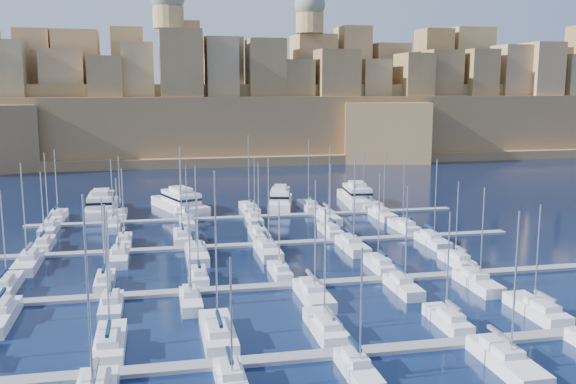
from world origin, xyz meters
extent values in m
plane|color=black|center=(0.00, 0.00, 0.00)|extent=(600.00, 600.00, 0.00)
cube|color=slate|center=(0.00, -34.00, 0.20)|extent=(84.00, 2.00, 0.40)
cube|color=slate|center=(0.00, -12.00, 0.20)|extent=(84.00, 2.00, 0.40)
cube|color=slate|center=(0.00, 10.00, 0.20)|extent=(84.00, 2.00, 0.40)
cube|color=slate|center=(0.00, 32.00, 0.20)|extent=(84.00, 2.00, 0.40)
cube|color=silver|center=(-22.88, -28.15, 0.54)|extent=(2.91, 9.70, 1.68)
cube|color=silver|center=(-22.88, -29.12, 1.73)|extent=(2.04, 4.36, 0.70)
cylinder|color=#9EA0A8|center=(-22.88, -27.67, 7.99)|extent=(0.18, 0.18, 13.20)
cube|color=#0C1E39|center=(-22.88, -29.61, 2.78)|extent=(0.35, 3.88, 0.35)
cube|color=silver|center=(-12.19, -27.68, 0.57)|extent=(3.19, 10.64, 1.73)
cube|color=silver|center=(-12.19, -28.75, 1.78)|extent=(2.23, 4.79, 0.70)
cylinder|color=#9EA0A8|center=(-12.19, -27.15, 9.46)|extent=(0.18, 0.18, 16.05)
cube|color=#0C1E39|center=(-12.19, -29.28, 2.83)|extent=(0.35, 4.25, 0.35)
cube|color=silver|center=(-0.93, -28.34, 0.53)|extent=(2.80, 9.32, 1.67)
cube|color=silver|center=(-0.93, -29.27, 1.72)|extent=(1.96, 4.19, 0.70)
cylinder|color=#9EA0A8|center=(-0.93, -27.87, 7.34)|extent=(0.18, 0.18, 11.95)
cube|color=#595B60|center=(-0.93, -29.74, 2.77)|extent=(0.35, 3.73, 0.35)
cube|color=silver|center=(12.63, -28.97, 0.50)|extent=(2.42, 8.06, 1.60)
cube|color=silver|center=(12.63, -29.77, 1.65)|extent=(1.69, 3.63, 0.70)
cylinder|color=#9EA0A8|center=(12.63, -28.57, 6.93)|extent=(0.18, 0.18, 11.26)
cube|color=#595B60|center=(12.63, -30.18, 2.70)|extent=(0.35, 3.23, 0.35)
cube|color=silver|center=(23.94, -28.13, 0.54)|extent=(2.92, 9.73, 1.69)
cube|color=silver|center=(23.94, -29.11, 1.74)|extent=(2.04, 4.38, 0.70)
cylinder|color=#9EA0A8|center=(23.94, -27.65, 7.07)|extent=(0.18, 0.18, 11.37)
cube|color=#595B60|center=(23.94, -29.59, 2.79)|extent=(0.35, 3.89, 0.35)
cylinder|color=#9EA0A8|center=(-23.34, -41.03, 9.64)|extent=(0.18, 0.18, 16.38)
cube|color=#595B60|center=(-23.34, -38.84, 2.85)|extent=(0.35, 4.39, 0.35)
cube|color=silver|center=(-12.16, -38.31, 1.66)|extent=(1.74, 3.73, 0.70)
cylinder|color=#9EA0A8|center=(-12.16, -39.56, 6.65)|extent=(0.18, 0.18, 10.66)
cube|color=#0C1E39|center=(-12.16, -37.90, 2.71)|extent=(0.35, 3.31, 0.35)
cube|color=silver|center=(-0.75, -38.99, 0.50)|extent=(2.39, 7.98, 1.60)
cube|color=silver|center=(-0.75, -38.19, 1.65)|extent=(1.67, 3.59, 0.70)
cylinder|color=#9EA0A8|center=(-0.75, -39.39, 6.70)|extent=(0.18, 0.18, 10.81)
cube|color=#0C1E39|center=(-0.75, -37.79, 2.70)|extent=(0.35, 3.19, 0.35)
cube|color=silver|center=(13.22, -40.14, 0.56)|extent=(3.08, 10.27, 1.71)
cube|color=silver|center=(13.22, -39.11, 1.76)|extent=(2.16, 4.62, 0.70)
cylinder|color=#9EA0A8|center=(13.22, -40.65, 8.21)|extent=(0.18, 0.18, 13.59)
cube|color=#595B60|center=(13.22, -38.59, 2.81)|extent=(0.35, 4.11, 0.35)
cube|color=silver|center=(-36.99, -6.42, 0.53)|extent=(2.75, 9.15, 1.66)
cube|color=silver|center=(-36.99, -7.34, 1.71)|extent=(1.92, 4.12, 0.70)
cylinder|color=#9EA0A8|center=(-36.99, -5.97, 7.11)|extent=(0.18, 0.18, 11.51)
cube|color=#0C1E39|center=(-36.99, -7.80, 2.76)|extent=(0.35, 3.66, 0.35)
cube|color=silver|center=(-24.82, -7.02, 0.50)|extent=(2.39, 7.96, 1.60)
cube|color=silver|center=(-24.82, -7.82, 1.65)|extent=(1.67, 3.58, 0.70)
cylinder|color=#9EA0A8|center=(-24.82, -6.62, 6.51)|extent=(0.18, 0.18, 10.43)
cube|color=#0C1E39|center=(-24.82, -8.22, 2.70)|extent=(0.35, 3.18, 0.35)
cube|color=silver|center=(-12.74, -7.24, 0.49)|extent=(2.25, 7.51, 1.58)
cube|color=silver|center=(-12.74, -7.99, 1.63)|extent=(1.58, 3.38, 0.70)
cylinder|color=#9EA0A8|center=(-12.74, -6.87, 6.23)|extent=(0.18, 0.18, 9.91)
cube|color=#0C1E39|center=(-12.74, -8.37, 2.68)|extent=(0.35, 3.01, 0.35)
cube|color=silver|center=(-1.70, -7.24, 0.49)|extent=(2.26, 7.52, 1.58)
cube|color=silver|center=(-1.70, -7.99, 1.63)|extent=(1.58, 3.38, 0.70)
cylinder|color=#9EA0A8|center=(-1.70, -6.86, 5.87)|extent=(0.18, 0.18, 9.20)
cube|color=#595B60|center=(-1.70, -8.37, 2.68)|extent=(0.35, 3.01, 0.35)
cube|color=silver|center=(12.76, -6.80, 0.51)|extent=(2.52, 8.40, 1.62)
cube|color=silver|center=(12.76, -7.64, 1.67)|extent=(1.76, 3.78, 0.70)
cylinder|color=#9EA0A8|center=(12.76, -6.38, 7.53)|extent=(0.18, 0.18, 12.41)
cube|color=#0C1E39|center=(12.76, -8.06, 2.72)|extent=(0.35, 3.36, 0.35)
cube|color=silver|center=(24.60, -7.02, 0.50)|extent=(2.39, 7.96, 1.60)
cube|color=silver|center=(24.60, -7.81, 1.65)|extent=(1.67, 3.58, 0.70)
cylinder|color=#9EA0A8|center=(24.60, -6.62, 6.77)|extent=(0.18, 0.18, 10.95)
cube|color=#595B60|center=(24.60, -8.21, 2.70)|extent=(0.35, 3.19, 0.35)
cube|color=silver|center=(-35.32, -17.19, 1.77)|extent=(2.20, 4.71, 0.70)
cube|color=#0C1E39|center=(-35.32, -16.66, 2.82)|extent=(0.35, 4.19, 0.35)
cube|color=silver|center=(-23.43, -17.22, 0.51)|extent=(2.53, 8.44, 1.62)
cube|color=silver|center=(-23.43, -16.37, 1.67)|extent=(1.77, 3.80, 0.70)
cylinder|color=#9EA0A8|center=(-23.43, -17.64, 6.68)|extent=(0.18, 0.18, 10.73)
cube|color=#0C1E39|center=(-23.43, -15.95, 2.72)|extent=(0.35, 3.37, 0.35)
cube|color=silver|center=(-14.34, -17.04, 0.50)|extent=(2.43, 8.09, 1.60)
cube|color=silver|center=(-14.34, -16.23, 1.65)|extent=(1.70, 3.64, 0.70)
cylinder|color=#9EA0A8|center=(-14.34, -17.45, 6.97)|extent=(0.18, 0.18, 11.33)
cube|color=#595B60|center=(-14.34, -15.83, 2.70)|extent=(0.35, 3.23, 0.35)
cube|color=silver|center=(0.37, -18.11, 0.56)|extent=(3.06, 10.22, 1.71)
cube|color=silver|center=(0.37, -17.09, 1.76)|extent=(2.15, 4.60, 0.70)
cylinder|color=#9EA0A8|center=(0.37, -18.62, 8.15)|extent=(0.18, 0.18, 13.49)
cube|color=#595B60|center=(0.37, -16.58, 2.81)|extent=(0.35, 4.09, 0.35)
cube|color=silver|center=(12.31, -17.16, 0.51)|extent=(2.50, 8.32, 1.62)
cube|color=silver|center=(12.31, -16.33, 1.67)|extent=(1.75, 3.75, 0.70)
cylinder|color=#9EA0A8|center=(12.31, -17.58, 7.50)|extent=(0.18, 0.18, 12.37)
cube|color=#0C1E39|center=(12.31, -15.91, 2.72)|extent=(0.35, 3.33, 0.35)
cube|color=silver|center=(22.34, -17.61, 0.53)|extent=(2.76, 9.21, 1.66)
cube|color=silver|center=(22.34, -16.69, 1.71)|extent=(1.93, 4.15, 0.70)
cylinder|color=#9EA0A8|center=(22.34, -18.07, 7.29)|extent=(0.18, 0.18, 11.86)
cube|color=#595B60|center=(22.34, -16.22, 2.76)|extent=(0.35, 3.69, 0.35)
cube|color=silver|center=(-35.72, 15.21, 0.51)|extent=(2.52, 8.41, 1.62)
cube|color=silver|center=(-35.72, 14.37, 1.67)|extent=(1.77, 3.79, 0.70)
cylinder|color=#9EA0A8|center=(-35.72, 15.63, 6.82)|extent=(0.18, 0.18, 11.00)
cube|color=#0C1E39|center=(-35.72, 13.94, 2.72)|extent=(0.35, 3.37, 0.35)
cube|color=silver|center=(-23.29, 14.94, 0.50)|extent=(2.36, 7.87, 1.59)
cube|color=silver|center=(-23.29, 14.15, 1.64)|extent=(1.65, 3.54, 0.70)
cylinder|color=#9EA0A8|center=(-23.29, 15.33, 6.93)|extent=(0.18, 0.18, 11.27)
cube|color=#595B60|center=(-23.29, 13.76, 2.69)|extent=(0.35, 3.15, 0.35)
cube|color=silver|center=(-13.86, 15.71, 0.54)|extent=(2.83, 9.43, 1.67)
cube|color=silver|center=(-13.86, 14.77, 1.72)|extent=(1.98, 4.24, 0.70)
cylinder|color=#9EA0A8|center=(-13.86, 16.18, 8.59)|extent=(0.18, 0.18, 14.43)
cube|color=#0C1E39|center=(-13.86, 14.30, 2.77)|extent=(0.35, 3.77, 0.35)
cube|color=silver|center=(-0.88, 15.40, 0.52)|extent=(2.64, 8.80, 1.64)
cube|color=silver|center=(-0.88, 14.52, 1.69)|extent=(1.85, 3.96, 0.70)
cylinder|color=#9EA0A8|center=(-0.88, 15.84, 7.13)|extent=(0.18, 0.18, 11.57)
cube|color=#0C1E39|center=(-0.88, 14.08, 2.74)|extent=(0.35, 3.52, 0.35)
cube|color=silver|center=(11.77, 15.28, 0.51)|extent=(2.57, 8.56, 1.63)
cube|color=silver|center=(11.77, 14.43, 1.68)|extent=(1.80, 3.85, 0.70)
cylinder|color=#9EA0A8|center=(11.77, 15.71, 6.85)|extent=(0.18, 0.18, 11.05)
cube|color=#0C1E39|center=(11.77, 14.00, 2.73)|extent=(0.35, 3.43, 0.35)
cube|color=silver|center=(25.59, 15.70, 0.53)|extent=(2.82, 9.40, 1.67)
cube|color=silver|center=(25.59, 14.76, 1.72)|extent=(1.97, 4.23, 0.70)
cylinder|color=#9EA0A8|center=(25.59, 16.17, 7.24)|extent=(0.18, 0.18, 11.75)
cube|color=#0C1E39|center=(25.59, 14.29, 2.77)|extent=(0.35, 3.76, 0.35)
cube|color=silver|center=(-36.20, 3.93, 0.55)|extent=(3.04, 10.14, 1.71)
cube|color=silver|center=(-36.20, 4.94, 1.76)|extent=(2.13, 4.57, 0.70)
cylinder|color=#9EA0A8|center=(-36.20, 3.42, 8.31)|extent=(0.18, 0.18, 13.80)
cube|color=#595B60|center=(-36.20, 5.45, 2.81)|extent=(0.35, 4.06, 0.35)
cube|color=silver|center=(-23.57, 4.50, 0.52)|extent=(2.70, 8.99, 1.65)
cube|color=silver|center=(-23.57, 5.40, 1.70)|extent=(1.89, 4.05, 0.70)
cylinder|color=#9EA0A8|center=(-23.57, 4.06, 7.00)|extent=(0.18, 0.18, 11.29)
cube|color=#595B60|center=(-23.57, 5.85, 2.75)|extent=(0.35, 3.60, 0.35)
cube|color=silver|center=(-12.24, 3.82, 0.56)|extent=(3.11, 10.35, 1.72)
cube|color=silver|center=(-12.24, 4.86, 1.77)|extent=(2.17, 4.66, 0.70)
cylinder|color=#9EA0A8|center=(-12.24, 3.31, 7.91)|extent=(0.18, 0.18, 12.98)
cube|color=#0C1E39|center=(-12.24, 5.38, 2.82)|extent=(0.35, 4.14, 0.35)
cube|color=silver|center=(-1.34, 3.90, 0.55)|extent=(3.06, 10.20, 1.71)
cube|color=silver|center=(-1.34, 4.92, 1.76)|extent=(2.14, 4.59, 0.70)
cylinder|color=#9EA0A8|center=(-1.34, 3.39, 8.26)|extent=(0.18, 0.18, 13.70)
cube|color=#0C1E39|center=(-1.34, 5.43, 2.81)|extent=(0.35, 4.08, 0.35)
cube|color=silver|center=(12.27, 3.97, 0.55)|extent=(3.02, 10.06, 1.70)
cube|color=silver|center=(12.27, 4.97, 1.75)|extent=(2.11, 4.53, 0.70)
cylinder|color=#9EA0A8|center=(12.27, 3.46, 8.21)|extent=(0.18, 0.18, 13.62)
cube|color=#0C1E39|center=(12.27, 5.48, 2.80)|extent=(0.35, 4.03, 0.35)
cube|color=silver|center=(26.09, 4.43, 0.53)|extent=(2.74, 9.14, 1.66)
cube|color=silver|center=(26.09, 5.34, 1.71)|extent=(1.92, 4.11, 0.70)
cylinder|color=#9EA0A8|center=(26.09, 3.97, 7.74)|extent=(0.18, 0.18, 12.77)
cube|color=#0C1E39|center=(26.09, 5.80, 2.76)|extent=(0.35, 3.66, 0.35)
cube|color=silver|center=(-36.76, 37.77, 0.54)|extent=(2.86, 9.55, 1.68)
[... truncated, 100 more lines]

